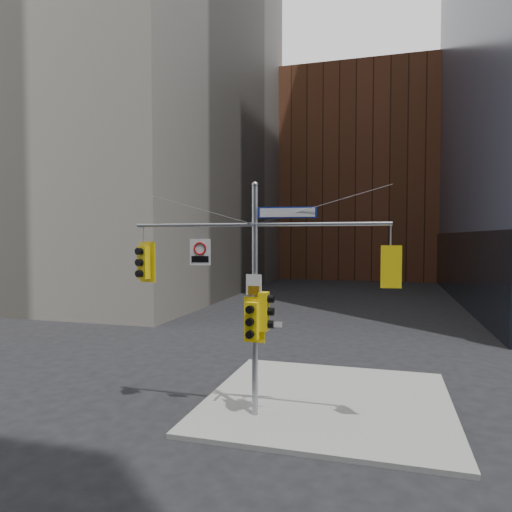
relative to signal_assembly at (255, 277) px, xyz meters
The scene contains 13 objects.
ground 4.85m from the signal_assembly, 90.00° to the right, with size 160.00×160.00×0.00m, color black.
sidewalk_corner 5.18m from the signal_assembly, 45.10° to the left, with size 8.00×8.00×0.15m, color gray.
brick_midrise 56.82m from the signal_assembly, 90.00° to the left, with size 26.00×20.00×28.00m, color brown.
signal_assembly is the anchor object (origin of this frame).
traffic_light_west_arm 3.81m from the signal_assembly, behind, with size 0.63×0.58×1.34m.
traffic_light_east_arm 3.97m from the signal_assembly, ahead, with size 0.57×0.49×1.19m.
traffic_light_pole_side 1.10m from the signal_assembly, ahead, with size 0.45×0.38×1.17m.
traffic_light_pole_front 1.33m from the signal_assembly, 89.91° to the right, with size 0.66×0.54×1.38m.
street_sign_blade 2.18m from the signal_assembly, ahead, with size 1.74×0.21×0.34m.
regulatory_sign_arm 1.94m from the signal_assembly, behind, with size 0.66×0.13×0.83m.
regulatory_sign_pole 0.28m from the signal_assembly, 90.00° to the right, with size 0.48×0.05×0.63m.
street_blade_ew 1.50m from the signal_assembly, ahead, with size 0.79×0.07×0.16m.
street_blade_ns 1.66m from the signal_assembly, 90.00° to the left, with size 0.10×0.77×0.15m.
Camera 1 is at (3.83, -11.29, 5.64)m, focal length 32.00 mm.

